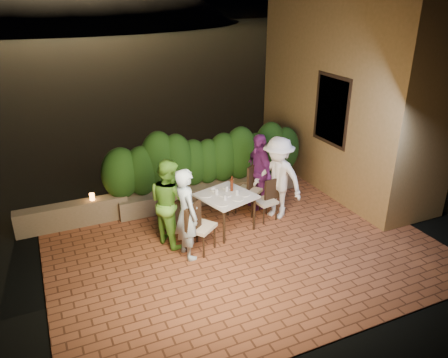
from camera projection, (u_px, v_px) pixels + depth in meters
ground at (247, 252)px, 8.07m from camera, size 400.00×400.00×0.00m
terrace_floor at (236, 241)px, 8.51m from camera, size 7.00×6.00×0.15m
building_wall at (349, 80)px, 10.09m from camera, size 1.60×5.00×5.00m
window_pane at (333, 110)px, 9.58m from camera, size 0.08×1.00×1.40m
window_frame at (332, 110)px, 9.57m from camera, size 0.06×1.15×1.55m
planter at (210, 191)px, 9.98m from camera, size 4.20×0.55×0.40m
hedge at (209, 160)px, 9.68m from camera, size 4.00×0.70×1.10m
parapet at (73, 215)px, 8.83m from camera, size 2.20×0.30×0.50m
hill at (63, 55)px, 60.54m from camera, size 52.00×40.00×22.00m
dining_table at (226, 212)px, 8.67m from camera, size 1.20×1.20×0.75m
plate_nw at (222, 204)px, 8.16m from camera, size 0.24×0.24×0.01m
plate_sw at (206, 195)px, 8.50m from camera, size 0.23×0.23×0.01m
plate_ne at (244, 194)px, 8.54m from camera, size 0.24×0.24×0.01m
plate_se at (228, 187)px, 8.85m from camera, size 0.23×0.23×0.01m
plate_centre at (226, 195)px, 8.52m from camera, size 0.23×0.23×0.01m
plate_front at (238, 199)px, 8.36m from camera, size 0.23×0.23×0.01m
glass_nw at (225, 197)px, 8.31m from camera, size 0.06×0.06×0.10m
glass_sw at (217, 192)px, 8.53m from camera, size 0.07×0.07×0.12m
glass_ne at (237, 192)px, 8.50m from camera, size 0.06×0.06×0.11m
glass_se at (227, 189)px, 8.66m from camera, size 0.06×0.06×0.11m
beer_bottle at (232, 184)px, 8.64m from camera, size 0.06×0.06×0.32m
bowl at (214, 190)px, 8.69m from camera, size 0.21×0.21×0.04m
chair_left_front at (200, 226)px, 7.90m from camera, size 0.66×0.66×1.02m
chair_left_back at (184, 218)px, 8.28m from camera, size 0.57×0.57×0.90m
chair_right_front at (266, 200)px, 9.01m from camera, size 0.46×0.46×0.87m
chair_right_back at (248, 190)px, 9.28m from camera, size 0.66×0.66×1.02m
diner_blue at (186, 214)px, 7.60m from camera, size 0.46×0.65×1.70m
diner_green at (169, 202)px, 8.04m from camera, size 0.87×0.98×1.68m
diner_white at (278, 178)px, 8.96m from camera, size 1.09×1.30×1.75m
diner_purple at (259, 171)px, 9.40m from camera, size 0.44×1.00×1.68m
parapet_lamp at (92, 197)px, 8.86m from camera, size 0.10×0.10×0.14m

